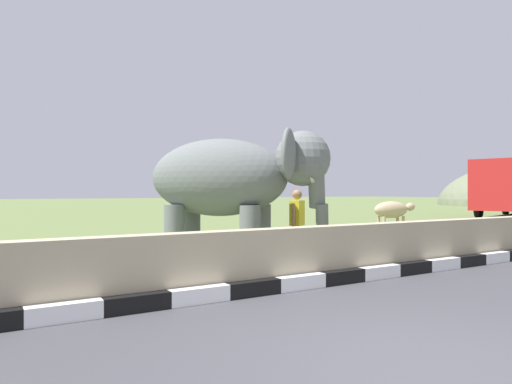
% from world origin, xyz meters
% --- Properties ---
extents(ground_plane, '(220.00, 220.00, 0.00)m').
position_xyz_m(ground_plane, '(0.00, 0.00, 0.00)').
color(ground_plane, '#5F713E').
extents(asphalt_road, '(120.00, 6.64, 0.01)m').
position_xyz_m(asphalt_road, '(0.00, 0.00, 0.01)').
color(asphalt_road, '#3D3D42').
rests_on(asphalt_road, ground_plane).
extents(striped_curb, '(16.20, 0.20, 0.24)m').
position_xyz_m(striped_curb, '(-0.35, 3.37, 0.12)').
color(striped_curb, white).
rests_on(striped_curb, ground_plane).
extents(barrier_parapet, '(28.00, 0.36, 1.00)m').
position_xyz_m(barrier_parapet, '(2.00, 3.67, 0.50)').
color(barrier_parapet, tan).
rests_on(barrier_parapet, ground_plane).
extents(elephant, '(3.81, 3.86, 2.88)m').
position_xyz_m(elephant, '(1.27, 6.13, 1.88)').
color(elephant, slate).
rests_on(elephant, ground_plane).
extents(person_handler, '(0.60, 0.44, 1.66)m').
position_xyz_m(person_handler, '(2.85, 5.99, 0.93)').
color(person_handler, navy).
rests_on(person_handler, ground_plane).
extents(cow_near, '(1.93, 0.87, 1.23)m').
position_xyz_m(cow_near, '(10.43, 10.00, 0.87)').
color(cow_near, tan).
rests_on(cow_near, ground_plane).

